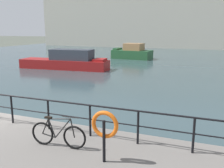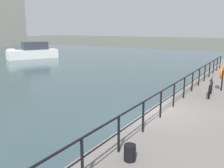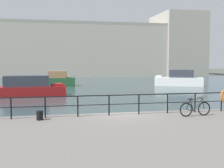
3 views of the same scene
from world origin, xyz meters
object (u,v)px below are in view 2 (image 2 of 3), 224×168
(moored_small_launch, at_px, (33,52))
(parked_bicycle, at_px, (211,89))
(life_ring_stand, at_px, (222,73))
(mooring_bollard, at_px, (130,153))

(moored_small_launch, xyz_separation_m, parked_bicycle, (-11.32, -26.45, 0.23))
(moored_small_launch, height_order, parked_bicycle, moored_small_launch)
(moored_small_launch, distance_m, life_ring_stand, 28.43)
(parked_bicycle, bearing_deg, life_ring_stand, -13.86)
(parked_bicycle, relative_size, life_ring_stand, 1.27)
(life_ring_stand, bearing_deg, moored_small_launch, 70.02)
(mooring_bollard, bearing_deg, life_ring_stand, -5.05)
(moored_small_launch, distance_m, parked_bicycle, 28.78)
(mooring_bollard, bearing_deg, parked_bicycle, -4.22)
(parked_bicycle, bearing_deg, moored_small_launch, 61.98)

